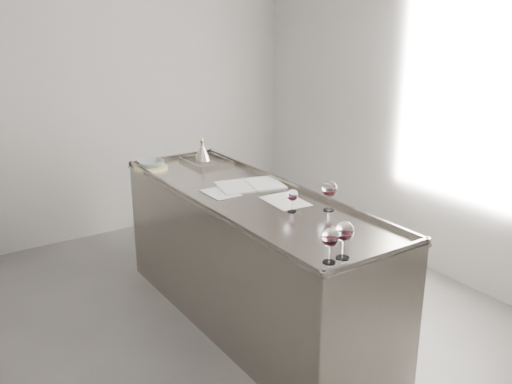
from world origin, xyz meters
TOP-DOWN VIEW (x-y plane):
  - room_shell at (0.00, 0.00)m, footprint 4.54×5.04m
  - counter at (0.50, 0.30)m, footprint 0.77×2.42m
  - wine_glass_left at (0.26, -0.78)m, footprint 0.10×0.10m
  - wine_glass_middle at (0.35, -0.78)m, footprint 0.10×0.10m
  - wine_glass_right at (0.76, -0.20)m, footprint 0.10×0.10m
  - wine_glass_small at (0.56, -0.09)m, footprint 0.07×0.07m
  - notebook at (0.63, 0.49)m, footprint 0.51×0.41m
  - loose_paper_top at (0.64, 0.09)m, footprint 0.25×0.33m
  - loose_paper_under at (0.37, 0.47)m, footprint 0.19×0.27m
  - trivet at (0.22, 1.30)m, footprint 0.32×0.32m
  - ceramic_bowl at (0.23, 1.30)m, footprint 0.22×0.22m
  - wine_funnel at (0.69, 1.31)m, footprint 0.14×0.14m

SIDE VIEW (x-z plane):
  - counter at x=0.50m, z-range -0.01..0.96m
  - loose_paper_top at x=0.64m, z-range 0.94..0.94m
  - loose_paper_under at x=0.37m, z-range 0.94..0.94m
  - notebook at x=0.63m, z-range 0.94..0.96m
  - trivet at x=0.22m, z-range 0.94..0.96m
  - ceramic_bowl at x=0.23m, z-range 0.96..1.01m
  - wine_funnel at x=0.69m, z-range 0.90..1.11m
  - wine_glass_small at x=0.56m, z-range 0.97..1.12m
  - wine_glass_left at x=0.26m, z-range 0.98..1.17m
  - wine_glass_right at x=0.76m, z-range 0.98..1.17m
  - wine_glass_middle at x=0.35m, z-range 0.98..1.18m
  - room_shell at x=0.00m, z-range -0.02..2.82m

